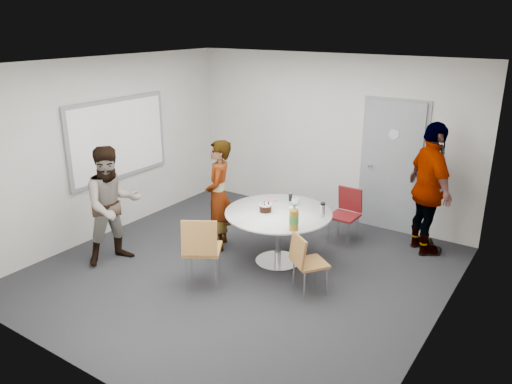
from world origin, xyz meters
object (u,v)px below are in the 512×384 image
Objects in this scene: person_left at (113,205)px; chair_near_left at (201,245)px; person_main at (219,195)px; person_right at (430,189)px; table at (279,219)px; whiteboard at (119,139)px; chair_far at (347,210)px; chair_near_right at (305,259)px; door at (392,167)px.

chair_near_left is at bearing -65.00° from person_left.
person_right reaches higher than person_main.
person_main is (-0.55, 1.06, 0.23)m from chair_near_left.
table reaches higher than chair_near_left.
whiteboard is at bearing -113.18° from person_main.
chair_far is 1.93m from person_main.
table is at bearing 177.65° from chair_near_right.
door is 2.20m from table.
person_main is (-1.45, -1.24, 0.30)m from chair_far.
door is at bearing -111.53° from chair_far.
chair_near_left reaches higher than chair_far.
person_left reaches higher than table.
person_left is at bearing 46.87° from chair_far.
chair_near_right is 0.93× the size of chair_far.
door reaches higher than person_main.
person_right is at bearing -35.78° from door.
chair_far is at bearing 24.50° from whiteboard.
whiteboard is at bearing 71.33° from person_right.
door is at bearing 32.66° from whiteboard.
door reaches higher than chair_far.
whiteboard is 3.58m from chair_near_right.
whiteboard is at bearing -149.24° from chair_near_right.
person_right reaches higher than table.
door reaches higher than chair_near_right.
person_left is at bearing 151.85° from chair_near_left.
chair_near_right is (1.13, 0.59, -0.11)m from chair_near_left.
person_left is (-1.93, -1.18, 0.16)m from table.
person_right reaches higher than chair_far.
chair_far is (3.20, 1.46, -0.95)m from whiteboard.
chair_far is (-0.23, 1.71, 0.04)m from chair_near_right.
door is 1.31× the size of person_main.
chair_near_right is at bearing -92.90° from door.
person_main is at bearing 7.32° from whiteboard.
chair_near_left is at bearing -111.93° from door.
person_right is at bearing 43.94° from table.
table is 1.01m from person_main.
person_left is 4.37m from person_right.
whiteboard is 4.67m from person_right.
person_left is at bearing -69.69° from person_main.
person_main is at bearing -17.09° from person_left.
door is at bearing 37.02° from chair_near_left.
person_right is (0.74, -0.53, -0.07)m from door.
door reaches higher than whiteboard.
chair_near_right is (3.43, -0.25, -0.98)m from whiteboard.
person_left is 0.86× the size of person_right.
chair_far is 3.37m from person_left.
chair_far is 0.51× the size of person_left.
person_right is at bearing 101.54° from chair_near_right.
whiteboard is at bearing 128.99° from chair_near_left.
whiteboard is 1.88m from person_main.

